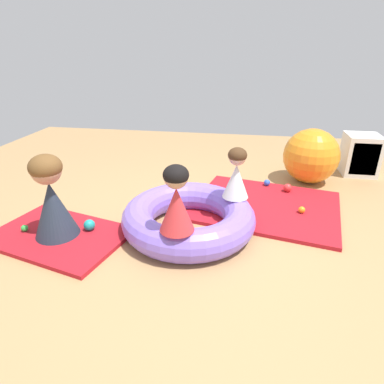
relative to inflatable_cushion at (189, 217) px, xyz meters
The scene contains 17 objects.
ground_plane 0.21m from the inflatable_cushion, 31.73° to the right, with size 8.00×8.00×0.00m, color tan.
gym_mat_near_right 1.01m from the inflatable_cushion, 39.93° to the left, with size 1.55×1.29×0.04m, color #B21923.
gym_mat_far_left 1.24m from the inflatable_cushion, 164.75° to the right, with size 1.25×0.82×0.04m, color #B21923.
inflatable_cushion is the anchor object (origin of this frame).
child_in_red 0.64m from the inflatable_cushion, 91.14° to the right, with size 0.40×0.40×0.56m.
child_in_white 0.63m from the inflatable_cushion, 28.34° to the left, with size 0.35×0.35×0.50m.
adult_seated 1.27m from the inflatable_cushion, 164.75° to the right, with size 0.41×0.41×0.78m.
play_ball_red 1.47m from the inflatable_cushion, 44.93° to the left, with size 0.10×0.10×0.10m, color red.
play_ball_orange 1.24m from the inflatable_cushion, 23.45° to the left, with size 0.07×0.07×0.07m, color orange.
play_ball_green 1.57m from the inflatable_cushion, 167.84° to the right, with size 0.06×0.06×0.06m, color green.
play_ball_teal 0.96m from the inflatable_cushion, 167.54° to the right, with size 0.11×0.11×0.11m, color teal.
play_ball_pink 0.42m from the inflatable_cushion, 57.41° to the left, with size 0.10×0.10×0.10m, color pink.
play_ball_yellow 1.40m from the inflatable_cushion, behind, with size 0.08×0.08×0.08m, color yellow.
play_ball_blue 1.43m from the inflatable_cushion, 56.00° to the left, with size 0.08×0.08×0.08m, color blue.
play_ball_red_second 1.13m from the inflatable_cushion, 65.29° to the left, with size 0.06×0.06×0.06m, color red.
exercise_ball_large 2.04m from the inflatable_cushion, 48.36° to the left, with size 0.71×0.71×0.71m, color orange.
storage_cube 2.83m from the inflatable_cushion, 42.57° to the left, with size 0.44×0.44×0.56m.
Camera 1 is at (0.35, -2.64, 1.66)m, focal length 30.45 mm.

